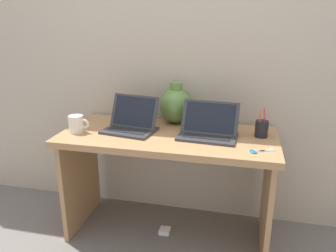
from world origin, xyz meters
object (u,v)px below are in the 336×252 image
(laptop_right, at_px, (209,128))
(power_brick, at_px, (165,231))
(green_vase, at_px, (176,105))
(scissors, at_px, (258,151))
(pen_cup, at_px, (262,129))
(laptop_left, at_px, (132,122))
(coffee_mug, at_px, (77,124))

(laptop_right, xyz_separation_m, power_brick, (-0.26, -0.03, -0.75))
(green_vase, distance_m, scissors, 0.68)
(laptop_right, distance_m, pen_cup, 0.31)
(pen_cup, bearing_deg, laptop_right, -168.33)
(green_vase, relative_size, power_brick, 3.92)
(laptop_right, height_order, green_vase, green_vase)
(laptop_left, height_order, scissors, laptop_left)
(laptop_left, distance_m, laptop_right, 0.48)
(power_brick, bearing_deg, scissors, -15.50)
(laptop_right, height_order, scissors, laptop_right)
(laptop_right, bearing_deg, pen_cup, 11.67)
(scissors, bearing_deg, laptop_left, 166.50)
(coffee_mug, relative_size, pen_cup, 0.72)
(scissors, bearing_deg, green_vase, 142.78)
(power_brick, bearing_deg, green_vase, 85.68)
(laptop_left, xyz_separation_m, laptop_right, (0.48, -0.00, -0.00))
(coffee_mug, distance_m, pen_cup, 1.12)
(coffee_mug, bearing_deg, pen_cup, 8.95)
(green_vase, bearing_deg, scissors, -37.22)
(coffee_mug, distance_m, scissors, 1.09)
(pen_cup, bearing_deg, green_vase, 164.00)
(green_vase, relative_size, scissors, 1.92)
(green_vase, xyz_separation_m, scissors, (0.53, -0.40, -0.12))
(laptop_left, distance_m, power_brick, 0.78)
(laptop_left, relative_size, scissors, 2.41)
(green_vase, xyz_separation_m, pen_cup, (0.55, -0.16, -0.07))
(laptop_left, bearing_deg, green_vase, 42.49)
(green_vase, height_order, pen_cup, green_vase)
(laptop_left, xyz_separation_m, scissors, (0.77, -0.18, -0.05))
(pen_cup, height_order, power_brick, pen_cup)
(coffee_mug, bearing_deg, green_vase, 30.92)
(laptop_left, xyz_separation_m, pen_cup, (0.79, 0.06, -0.00))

